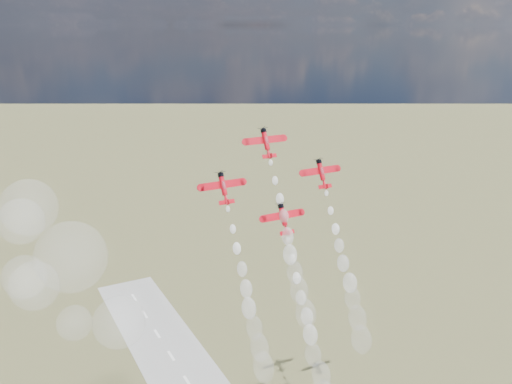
{
  "coord_description": "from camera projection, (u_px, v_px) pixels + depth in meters",
  "views": [
    {
      "loc": [
        -62.07,
        -129.65,
        138.98
      ],
      "look_at": [
        5.54,
        -0.01,
        93.82
      ],
      "focal_mm": 38.0,
      "sensor_mm": 36.0,
      "label": 1
    }
  ],
  "objects": [
    {
      "name": "plane_lead",
      "position": [
        266.0,
        142.0,
        156.31
      ],
      "size": [
        12.74,
        6.59,
        8.37
      ],
      "rotation": [
        1.08,
        0.0,
        0.0
      ],
      "color": "red",
      "rests_on": "ground"
    },
    {
      "name": "plane_left",
      "position": [
        223.0,
        187.0,
        147.65
      ],
      "size": [
        12.74,
        6.59,
        8.37
      ],
      "rotation": [
        1.08,
        0.0,
        0.0
      ],
      "color": "red",
      "rests_on": "ground"
    },
    {
      "name": "plane_right",
      "position": [
        322.0,
        173.0,
        161.88
      ],
      "size": [
        12.74,
        6.59,
        8.37
      ],
      "rotation": [
        1.08,
        0.0,
        0.0
      ],
      "color": "red",
      "rests_on": "ground"
    },
    {
      "name": "plane_slot",
      "position": [
        284.0,
        218.0,
        153.22
      ],
      "size": [
        12.74,
        6.59,
        8.37
      ],
      "rotation": [
        1.08,
        0.0,
        0.0
      ],
      "color": "red",
      "rests_on": "ground"
    },
    {
      "name": "smoke_trail_lead",
      "position": [
        297.0,
        280.0,
        150.92
      ],
      "size": [
        5.33,
        23.13,
        41.79
      ],
      "color": "white",
      "rests_on": "plane_lead"
    },
    {
      "name": "smoke_trail_left",
      "position": [
        256.0,
        335.0,
        142.22
      ],
      "size": [
        5.14,
        23.28,
        40.61
      ],
      "color": "white",
      "rests_on": "plane_left"
    },
    {
      "name": "smoke_trail_right",
      "position": [
        354.0,
        307.0,
        156.05
      ],
      "size": [
        5.48,
        23.76,
        41.05
      ],
      "color": "white",
      "rests_on": "plane_right"
    },
    {
      "name": "smoke_trail_slot",
      "position": [
        317.0,
        362.0,
        147.71
      ],
      "size": [
        5.43,
        23.43,
        41.17
      ],
      "color": "white",
      "rests_on": "plane_slot"
    },
    {
      "name": "drifted_smoke_cloud",
      "position": [
        15.0,
        287.0,
        151.01
      ],
      "size": [
        64.6,
        37.66,
        49.57
      ],
      "color": "white",
      "rests_on": "ground"
    }
  ]
}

